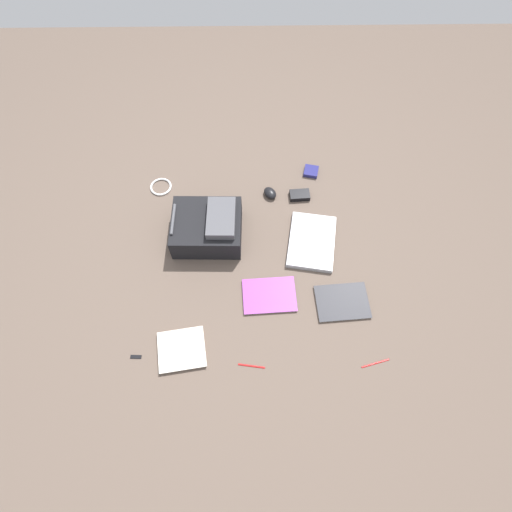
{
  "coord_description": "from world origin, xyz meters",
  "views": [
    {
      "loc": [
        -1.1,
        0.0,
        2.07
      ],
      "look_at": [
        -0.0,
        -0.01,
        0.02
      ],
      "focal_mm": 29.52,
      "sensor_mm": 36.0,
      "label": 1
    }
  ],
  "objects_px": {
    "laptop": "(312,242)",
    "book_red": "(270,295)",
    "computer_mouse": "(271,193)",
    "pen_blue": "(252,366)",
    "backpack": "(209,227)",
    "cable_coil": "(162,187)",
    "power_brick": "(300,195)",
    "earbud_pouch": "(312,171)",
    "pen_black": "(376,363)",
    "usb_stick": "(137,357)",
    "book_manual": "(183,350)",
    "book_blue": "(343,302)"
  },
  "relations": [
    {
      "from": "laptop",
      "to": "book_red",
      "type": "xyz_separation_m",
      "value": [
        -0.32,
        0.25,
        -0.01
      ]
    },
    {
      "from": "book_red",
      "to": "computer_mouse",
      "type": "height_order",
      "value": "computer_mouse"
    },
    {
      "from": "computer_mouse",
      "to": "pen_blue",
      "type": "distance_m",
      "value": 1.03
    },
    {
      "from": "backpack",
      "to": "cable_coil",
      "type": "bearing_deg",
      "value": 42.07
    },
    {
      "from": "book_red",
      "to": "computer_mouse",
      "type": "bearing_deg",
      "value": -1.97
    },
    {
      "from": "backpack",
      "to": "power_brick",
      "type": "xyz_separation_m",
      "value": [
        0.26,
        -0.53,
        -0.07
      ]
    },
    {
      "from": "book_red",
      "to": "earbud_pouch",
      "type": "xyz_separation_m",
      "value": [
        0.83,
        -0.28,
        0.0
      ]
    },
    {
      "from": "pen_black",
      "to": "earbud_pouch",
      "type": "relative_size",
      "value": 1.71
    },
    {
      "from": "usb_stick",
      "to": "book_manual",
      "type": "bearing_deg",
      "value": -82.47
    },
    {
      "from": "book_blue",
      "to": "computer_mouse",
      "type": "distance_m",
      "value": 0.79
    },
    {
      "from": "book_blue",
      "to": "book_manual",
      "type": "xyz_separation_m",
      "value": [
        -0.24,
        0.82,
        0.0
      ]
    },
    {
      "from": "cable_coil",
      "to": "pen_blue",
      "type": "relative_size",
      "value": 0.99
    },
    {
      "from": "backpack",
      "to": "book_manual",
      "type": "relative_size",
      "value": 1.49
    },
    {
      "from": "laptop",
      "to": "power_brick",
      "type": "bearing_deg",
      "value": 8.38
    },
    {
      "from": "laptop",
      "to": "cable_coil",
      "type": "xyz_separation_m",
      "value": [
        0.4,
        0.89,
        -0.01
      ]
    },
    {
      "from": "power_brick",
      "to": "usb_stick",
      "type": "xyz_separation_m",
      "value": [
        -0.96,
        0.87,
        -0.01
      ]
    },
    {
      "from": "book_manual",
      "to": "pen_black",
      "type": "bearing_deg",
      "value": -94.64
    },
    {
      "from": "power_brick",
      "to": "laptop",
      "type": "bearing_deg",
      "value": -171.62
    },
    {
      "from": "laptop",
      "to": "earbud_pouch",
      "type": "relative_size",
      "value": 4.63
    },
    {
      "from": "backpack",
      "to": "pen_black",
      "type": "relative_size",
      "value": 2.67
    },
    {
      "from": "laptop",
      "to": "cable_coil",
      "type": "distance_m",
      "value": 0.98
    },
    {
      "from": "backpack",
      "to": "book_manual",
      "type": "xyz_separation_m",
      "value": [
        -0.67,
        0.11,
        -0.07
      ]
    },
    {
      "from": "laptop",
      "to": "computer_mouse",
      "type": "bearing_deg",
      "value": 33.83
    },
    {
      "from": "backpack",
      "to": "cable_coil",
      "type": "xyz_separation_m",
      "value": [
        0.34,
        0.31,
        -0.08
      ]
    },
    {
      "from": "laptop",
      "to": "backpack",
      "type": "bearing_deg",
      "value": 84.04
    },
    {
      "from": "laptop",
      "to": "computer_mouse",
      "type": "distance_m",
      "value": 0.41
    },
    {
      "from": "backpack",
      "to": "laptop",
      "type": "bearing_deg",
      "value": -95.96
    },
    {
      "from": "book_blue",
      "to": "earbud_pouch",
      "type": "xyz_separation_m",
      "value": [
        0.87,
        0.1,
        0.0
      ]
    },
    {
      "from": "pen_black",
      "to": "computer_mouse",
      "type": "bearing_deg",
      "value": 25.53
    },
    {
      "from": "backpack",
      "to": "earbud_pouch",
      "type": "bearing_deg",
      "value": -54.07
    },
    {
      "from": "power_brick",
      "to": "pen_black",
      "type": "bearing_deg",
      "value": -162.9
    },
    {
      "from": "laptop",
      "to": "pen_black",
      "type": "height_order",
      "value": "laptop"
    },
    {
      "from": "book_blue",
      "to": "computer_mouse",
      "type": "relative_size",
      "value": 3.18
    },
    {
      "from": "computer_mouse",
      "to": "pen_blue",
      "type": "relative_size",
      "value": 0.69
    },
    {
      "from": "cable_coil",
      "to": "pen_blue",
      "type": "distance_m",
      "value": 1.22
    },
    {
      "from": "book_manual",
      "to": "power_brick",
      "type": "bearing_deg",
      "value": -34.63
    },
    {
      "from": "backpack",
      "to": "book_red",
      "type": "bearing_deg",
      "value": -139.05
    },
    {
      "from": "earbud_pouch",
      "to": "backpack",
      "type": "bearing_deg",
      "value": 125.93
    },
    {
      "from": "book_red",
      "to": "pen_black",
      "type": "distance_m",
      "value": 0.63
    },
    {
      "from": "power_brick",
      "to": "pen_blue",
      "type": "bearing_deg",
      "value": 163.63
    },
    {
      "from": "book_manual",
      "to": "usb_stick",
      "type": "distance_m",
      "value": 0.23
    },
    {
      "from": "book_blue",
      "to": "power_brick",
      "type": "relative_size",
      "value": 2.44
    },
    {
      "from": "book_red",
      "to": "book_manual",
      "type": "distance_m",
      "value": 0.53
    },
    {
      "from": "book_blue",
      "to": "usb_stick",
      "type": "xyz_separation_m",
      "value": [
        -0.27,
        1.05,
        -0.0
      ]
    },
    {
      "from": "pen_black",
      "to": "usb_stick",
      "type": "distance_m",
      "value": 1.18
    },
    {
      "from": "book_blue",
      "to": "pen_black",
      "type": "distance_m",
      "value": 0.35
    },
    {
      "from": "book_red",
      "to": "pen_blue",
      "type": "height_order",
      "value": "book_red"
    },
    {
      "from": "book_manual",
      "to": "pen_blue",
      "type": "relative_size",
      "value": 1.96
    },
    {
      "from": "backpack",
      "to": "book_manual",
      "type": "bearing_deg",
      "value": 170.58
    },
    {
      "from": "book_manual",
      "to": "power_brick",
      "type": "height_order",
      "value": "power_brick"
    }
  ]
}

